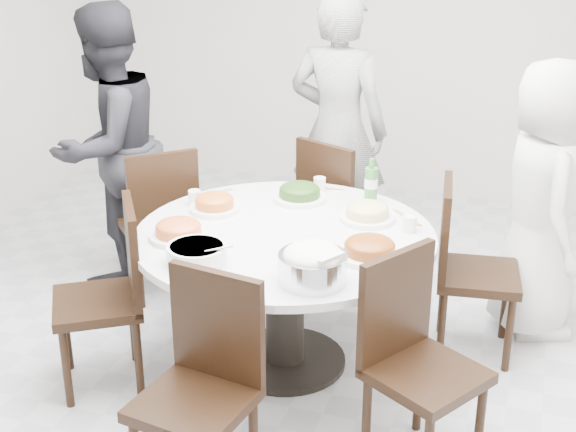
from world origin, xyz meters
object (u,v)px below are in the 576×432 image
(chair_s, at_px, (193,399))
(diner_right, at_px, (543,200))
(chair_sw, at_px, (97,299))
(chair_n, at_px, (343,210))
(diner_middle, at_px, (338,131))
(soup_bowl, at_px, (197,254))
(dining_table, at_px, (285,300))
(rice_bowl, at_px, (313,268))
(chair_se, at_px, (427,370))
(diner_left, at_px, (109,147))
(chair_nw, at_px, (157,220))
(chair_ne, at_px, (479,271))
(beverage_bottle, at_px, (371,180))

(chair_s, bearing_deg, diner_right, 66.21)
(chair_sw, bearing_deg, chair_n, 117.74)
(diner_middle, relative_size, soup_bowl, 6.47)
(dining_table, height_order, rice_bowl, rice_bowl)
(chair_sw, bearing_deg, chair_se, 53.17)
(diner_left, bearing_deg, soup_bowl, 57.02)
(chair_n, height_order, chair_se, same)
(chair_s, bearing_deg, chair_nw, 130.62)
(chair_ne, bearing_deg, dining_table, 107.86)
(chair_ne, relative_size, chair_se, 1.00)
(soup_bowl, relative_size, beverage_bottle, 1.13)
(chair_nw, height_order, beverage_bottle, beverage_bottle)
(chair_n, distance_m, chair_sw, 1.73)
(chair_se, height_order, diner_right, diner_right)
(chair_nw, distance_m, beverage_bottle, 1.37)
(chair_nw, height_order, chair_se, same)
(chair_n, xyz_separation_m, beverage_bottle, (0.27, -0.49, 0.40))
(diner_right, relative_size, diner_middle, 0.86)
(dining_table, relative_size, chair_ne, 1.58)
(chair_s, bearing_deg, chair_ne, 67.03)
(chair_nw, relative_size, diner_middle, 0.53)
(chair_s, bearing_deg, beverage_bottle, 87.78)
(rice_bowl, height_order, beverage_bottle, beverage_bottle)
(chair_n, distance_m, chair_se, 1.80)
(chair_ne, height_order, chair_se, same)
(chair_s, relative_size, beverage_bottle, 3.88)
(dining_table, height_order, soup_bowl, soup_bowl)
(chair_se, bearing_deg, soup_bowl, 114.75)
(diner_right, bearing_deg, beverage_bottle, 90.61)
(chair_ne, xyz_separation_m, diner_middle, (-1.01, 0.92, 0.42))
(chair_sw, bearing_deg, soup_bowl, 58.23)
(diner_left, bearing_deg, chair_s, 50.31)
(chair_sw, height_order, beverage_bottle, beverage_bottle)
(diner_right, relative_size, beverage_bottle, 6.28)
(diner_right, bearing_deg, dining_table, 108.49)
(chair_nw, xyz_separation_m, diner_middle, (0.91, 0.81, 0.42))
(diner_right, distance_m, rice_bowl, 1.58)
(chair_ne, bearing_deg, rice_bowl, 137.14)
(chair_sw, xyz_separation_m, chair_se, (1.63, -0.12, 0.00))
(chair_s, height_order, diner_left, diner_left)
(chair_sw, bearing_deg, dining_table, 86.57)
(chair_ne, xyz_separation_m, diner_left, (-2.28, 0.22, 0.39))
(chair_ne, bearing_deg, chair_nw, 79.39)
(chair_nw, relative_size, soup_bowl, 3.44)
(chair_sw, distance_m, beverage_bottle, 1.56)
(beverage_bottle, bearing_deg, chair_s, -101.66)
(rice_bowl, bearing_deg, diner_left, 145.54)
(chair_nw, bearing_deg, rice_bowl, 98.07)
(chair_n, height_order, chair_s, same)
(chair_sw, height_order, chair_se, same)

